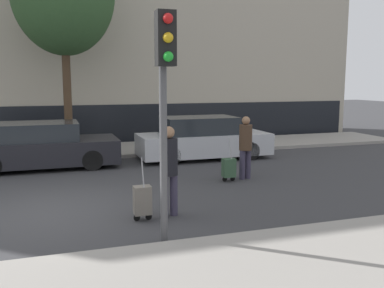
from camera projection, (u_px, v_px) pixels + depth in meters
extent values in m
plane|color=#38383A|center=(48.00, 213.00, 8.45)|extent=(80.00, 80.00, 0.00)
cube|color=gray|center=(49.00, 153.00, 15.01)|extent=(28.00, 3.00, 0.12)
cube|color=#B7AD99|center=(42.00, 3.00, 17.58)|extent=(28.00, 2.85, 11.49)
cube|color=black|center=(48.00, 126.00, 16.95)|extent=(27.44, 0.06, 1.60)
cube|color=black|center=(43.00, 151.00, 12.73)|extent=(4.35, 1.90, 0.70)
cube|color=#23282D|center=(36.00, 131.00, 12.58)|extent=(2.39, 1.67, 0.52)
cylinder|color=black|center=(92.00, 160.00, 12.37)|extent=(0.60, 0.18, 0.60)
cylinder|color=black|center=(87.00, 151.00, 13.98)|extent=(0.60, 0.18, 0.60)
cube|color=#B7BABF|center=(204.00, 144.00, 14.26)|extent=(4.35, 1.71, 0.70)
cube|color=#23282D|center=(199.00, 125.00, 14.12)|extent=(2.39, 1.51, 0.56)
cylinder|color=black|center=(250.00, 151.00, 13.99)|extent=(0.60, 0.18, 0.60)
cylinder|color=black|center=(232.00, 144.00, 15.43)|extent=(0.60, 0.18, 0.60)
cylinder|color=black|center=(171.00, 155.00, 13.15)|extent=(0.60, 0.18, 0.60)
cylinder|color=black|center=(159.00, 148.00, 14.59)|extent=(0.60, 0.18, 0.60)
cylinder|color=#383347|center=(164.00, 196.00, 8.14)|extent=(0.15, 0.15, 0.81)
cylinder|color=#383347|center=(174.00, 195.00, 8.24)|extent=(0.15, 0.15, 0.81)
cylinder|color=black|center=(169.00, 157.00, 8.08)|extent=(0.34, 0.34, 0.70)
sphere|color=#936B4C|center=(169.00, 132.00, 8.01)|extent=(0.23, 0.23, 0.23)
cube|color=slate|center=(142.00, 200.00, 7.93)|extent=(0.32, 0.24, 0.53)
cylinder|color=black|center=(137.00, 218.00, 7.94)|extent=(0.12, 0.03, 0.12)
cylinder|color=black|center=(149.00, 217.00, 8.01)|extent=(0.12, 0.03, 0.12)
cylinder|color=gray|center=(143.00, 172.00, 7.78)|extent=(0.02, 0.19, 0.53)
cylinder|color=#383347|center=(242.00, 165.00, 11.26)|extent=(0.15, 0.15, 0.77)
cylinder|color=#383347|center=(248.00, 164.00, 11.37)|extent=(0.15, 0.15, 0.77)
cylinder|color=#473323|center=(246.00, 137.00, 11.21)|extent=(0.34, 0.34, 0.67)
sphere|color=#936B4C|center=(246.00, 121.00, 11.14)|extent=(0.22, 0.22, 0.22)
cube|color=#335138|center=(229.00, 168.00, 11.02)|extent=(0.32, 0.24, 0.48)
cylinder|color=black|center=(225.00, 179.00, 11.03)|extent=(0.12, 0.03, 0.12)
cylinder|color=black|center=(233.00, 179.00, 11.09)|extent=(0.12, 0.03, 0.12)
cylinder|color=gray|center=(230.00, 148.00, 10.87)|extent=(0.02, 0.19, 0.53)
cylinder|color=#515154|center=(163.00, 132.00, 6.63)|extent=(0.12, 0.12, 3.59)
cube|color=black|center=(165.00, 39.00, 6.25)|extent=(0.28, 0.24, 0.80)
sphere|color=red|center=(168.00, 18.00, 6.07)|extent=(0.15, 0.15, 0.15)
sphere|color=gold|center=(168.00, 38.00, 6.11)|extent=(0.15, 0.15, 0.15)
sphere|color=green|center=(168.00, 57.00, 6.15)|extent=(0.15, 0.15, 0.15)
cylinder|color=#4C3826|center=(68.00, 96.00, 14.89)|extent=(0.28, 0.28, 3.83)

